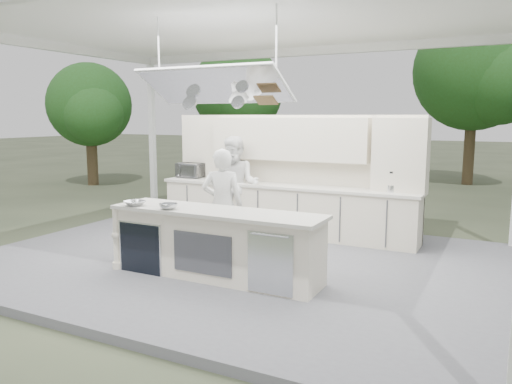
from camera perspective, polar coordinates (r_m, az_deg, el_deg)
The scene contains 12 objects.
ground at distance 7.99m, azimuth -2.34°, elevation -8.43°, with size 90.00×90.00×0.00m, color #4C5339.
stage_deck at distance 7.97m, azimuth -2.34°, elevation -8.01°, with size 8.00×6.00×0.12m, color #5C5C60.
tent at distance 7.75m, azimuth -2.54°, elevation 18.80°, with size 8.20×6.20×3.86m.
demo_island at distance 6.98m, azimuth -4.76°, elevation -5.88°, with size 3.10×0.79×0.95m.
back_counter at distance 9.50m, azimuth 3.26°, elevation -1.96°, with size 5.08×0.72×0.95m.
back_wall_unit at distance 9.40m, azimuth 6.32°, elevation 3.90°, with size 5.05×0.48×2.25m.
tree_cluster at distance 16.91m, azimuth 13.86°, elevation 11.61°, with size 19.55×9.40×5.85m.
head_chef at distance 7.72m, azimuth -3.86°, elevation -1.47°, with size 0.63×0.42×1.74m, color silver.
sous_chef at distance 9.49m, azimuth -2.26°, elevation 0.80°, with size 0.90×0.70×1.86m, color white.
toaster_oven at distance 10.56m, azimuth -7.50°, elevation 2.48°, with size 0.55×0.37×0.30m, color #AFB1B6.
bowl_large at distance 7.38m, azimuth -13.71°, elevation -1.26°, with size 0.29×0.29×0.07m, color #B3B5BA.
bowl_small at distance 7.01m, azimuth -9.99°, elevation -1.62°, with size 0.26×0.26×0.08m, color #AFB2B6.
Camera 1 is at (3.75, -6.65, 2.35)m, focal length 35.00 mm.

